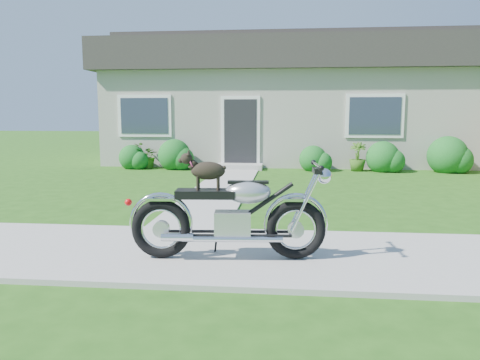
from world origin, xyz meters
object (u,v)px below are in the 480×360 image
at_px(potted_plant_left, 147,156).
at_px(potted_plant_right, 357,157).
at_px(house, 290,100).
at_px(motorcycle_with_dog, 232,213).

distance_m(potted_plant_left, potted_plant_right, 6.31).
bearing_deg(house, potted_plant_right, -60.10).
bearing_deg(house, potted_plant_left, -141.48).
xyz_separation_m(house, motorcycle_with_dog, (-0.65, -12.27, -1.60)).
height_order(house, motorcycle_with_dog, house).
bearing_deg(potted_plant_left, house, 38.52).
bearing_deg(house, motorcycle_with_dog, -93.05).
bearing_deg(potted_plant_left, potted_plant_right, 0.00).
height_order(potted_plant_left, potted_plant_right, potted_plant_right).
relative_size(potted_plant_left, potted_plant_right, 0.93).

